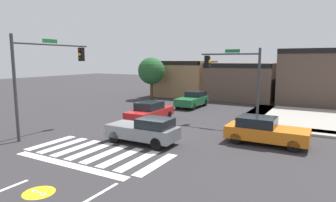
% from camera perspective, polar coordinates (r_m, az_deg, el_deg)
% --- Properties ---
extents(ground_plane, '(120.00, 120.00, 0.00)m').
position_cam_1_polar(ground_plane, '(18.99, -4.30, -6.31)').
color(ground_plane, '#302D30').
extents(crosswalk_near, '(7.61, 3.19, 0.01)m').
position_cam_1_polar(crosswalk_near, '(15.59, -13.62, -9.75)').
color(crosswalk_near, silver).
rests_on(crosswalk_near, ground_plane).
extents(bike_detector_marking, '(1.13, 1.13, 0.01)m').
position_cam_1_polar(bike_detector_marking, '(11.86, -24.05, -16.12)').
color(bike_detector_marking, yellow).
rests_on(bike_detector_marking, ground_plane).
extents(curb_corner_northeast, '(10.00, 10.60, 0.15)m').
position_cam_1_polar(curb_corner_northeast, '(25.21, 24.90, -3.26)').
color(curb_corner_northeast, '#9E998E').
rests_on(curb_corner_northeast, ground_plane).
extents(storefront_row, '(23.66, 6.72, 5.82)m').
position_cam_1_polar(storefront_row, '(35.49, 16.91, 4.26)').
color(storefront_row, '#93704C').
rests_on(storefront_row, ground_plane).
extents(traffic_signal_southwest, '(0.32, 5.76, 6.17)m').
position_cam_1_polar(traffic_signal_southwest, '(19.86, -22.78, 6.17)').
color(traffic_signal_southwest, '#383A3D').
rests_on(traffic_signal_southwest, ground_plane).
extents(traffic_signal_northeast, '(4.43, 0.32, 5.54)m').
position_cam_1_polar(traffic_signal_northeast, '(21.80, 13.03, 5.55)').
color(traffic_signal_northeast, '#383A3D').
rests_on(traffic_signal_northeast, ground_plane).
extents(car_green, '(1.88, 4.27, 1.54)m').
position_cam_1_polar(car_green, '(29.10, 4.87, 0.33)').
color(car_green, '#1E6638').
rests_on(car_green, ground_plane).
extents(car_orange, '(4.43, 1.90, 1.52)m').
position_cam_1_polar(car_orange, '(17.31, 18.44, -5.56)').
color(car_orange, orange).
rests_on(car_orange, ground_plane).
extents(car_red, '(1.81, 4.46, 1.51)m').
position_cam_1_polar(car_red, '(22.41, -3.60, -2.12)').
color(car_red, red).
rests_on(car_red, ground_plane).
extents(car_gray, '(4.15, 1.72, 1.51)m').
position_cam_1_polar(car_gray, '(16.59, -4.57, -5.75)').
color(car_gray, slate).
rests_on(car_gray, ground_plane).
extents(roadside_tree, '(3.20, 3.20, 5.00)m').
position_cam_1_polar(roadside_tree, '(34.78, -3.28, 5.92)').
color(roadside_tree, '#4C3823').
rests_on(roadside_tree, ground_plane).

